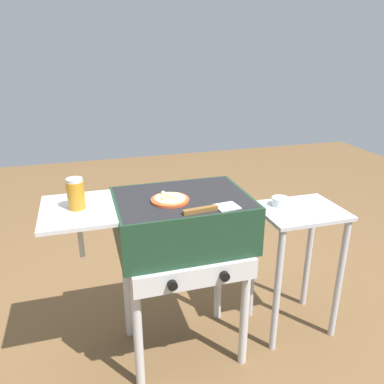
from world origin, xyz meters
The scene contains 7 objects.
ground_plane centered at (0.00, 0.00, 0.00)m, with size 8.00×8.00×0.00m, color brown.
grill centered at (-0.01, 0.00, 0.76)m, with size 0.96×0.53×0.90m.
pizza_cheese centered at (-0.07, -0.04, 0.91)m, with size 0.18×0.18×0.03m.
sauce_jar centered at (-0.48, 0.00, 0.97)m, with size 0.08×0.08×0.14m.
spatula centered at (0.08, -0.19, 0.91)m, with size 0.26×0.10×0.02m.
prep_table centered at (0.66, 0.00, 0.54)m, with size 0.44×0.36×0.76m.
topping_bowl_near centered at (0.58, 0.08, 0.78)m, with size 0.09×0.09×0.04m.
Camera 1 is at (-0.44, -1.63, 1.57)m, focal length 35.68 mm.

